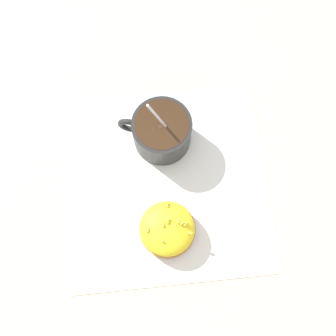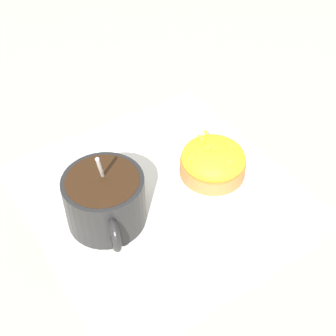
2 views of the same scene
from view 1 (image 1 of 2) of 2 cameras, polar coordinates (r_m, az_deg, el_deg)
name	(u,v)px [view 1 (image 1 of 2)]	position (r m, az deg, el deg)	size (l,w,h in m)	color
ground_plane	(169,184)	(0.63, 0.08, -2.30)	(3.00, 3.00, 0.00)	#C6B793
paper_napkin	(169,184)	(0.63, 0.08, -2.27)	(0.34, 0.35, 0.00)	white
coffee_cup	(163,131)	(0.61, -0.71, 5.40)	(0.09, 0.12, 0.12)	black
frosted_pastry	(170,229)	(0.59, 0.33, -8.84)	(0.08, 0.08, 0.05)	#B2753D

